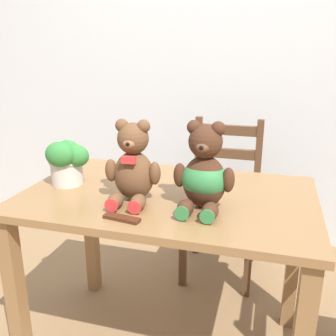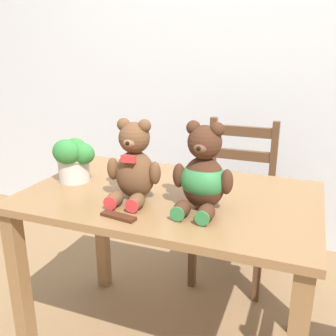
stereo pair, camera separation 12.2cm
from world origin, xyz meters
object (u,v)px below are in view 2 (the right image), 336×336
at_px(wooden_chair_behind, 235,203).
at_px(teddy_bear_left, 134,166).
at_px(potted_plant, 73,157).
at_px(teddy_bear_right, 203,175).
at_px(chocolate_bar, 118,216).

xyz_separation_m(wooden_chair_behind, teddy_bear_left, (-0.24, -0.85, 0.45)).
height_order(teddy_bear_left, potted_plant, teddy_bear_left).
height_order(wooden_chair_behind, potted_plant, potted_plant).
relative_size(teddy_bear_left, teddy_bear_right, 0.97).
bearing_deg(potted_plant, teddy_bear_left, -13.73).
relative_size(wooden_chair_behind, chocolate_bar, 7.05).
distance_m(teddy_bear_left, chocolate_bar, 0.22).
xyz_separation_m(wooden_chair_behind, chocolate_bar, (-0.22, -1.03, 0.32)).
distance_m(wooden_chair_behind, potted_plant, 1.05).
xyz_separation_m(wooden_chair_behind, teddy_bear_right, (0.03, -0.84, 0.45)).
height_order(teddy_bear_right, potted_plant, teddy_bear_right).
bearing_deg(teddy_bear_right, chocolate_bar, 38.09).
distance_m(wooden_chair_behind, teddy_bear_left, 0.99).
height_order(wooden_chair_behind, chocolate_bar, wooden_chair_behind).
bearing_deg(teddy_bear_right, wooden_chair_behind, -86.33).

